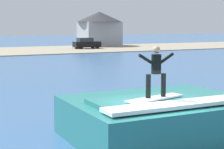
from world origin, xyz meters
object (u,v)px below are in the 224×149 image
object	(u,v)px
surfboard	(155,98)
surfer	(156,69)
wave_crest	(158,118)
house_gabled_white	(99,27)
car_far_shore	(86,43)

from	to	relation	value
surfboard	surfer	distance (m)	0.97
wave_crest	house_gabled_white	distance (m)	58.10
house_gabled_white	surfer	bearing A→B (deg)	-112.51
wave_crest	surfboard	bearing A→B (deg)	-130.21
wave_crest	house_gabled_white	xyz separation A→B (m)	(22.00, 53.70, 2.83)
surfboard	surfer	xyz separation A→B (m)	(0.05, 0.01, 0.96)
wave_crest	surfboard	world-z (taller)	surfboard
wave_crest	surfer	size ratio (longest dim) A/B	3.62
surfer	house_gabled_white	xyz separation A→B (m)	(22.54, 54.38, 1.02)
surfer	surfboard	bearing A→B (deg)	-167.76
surfer	car_far_shore	xyz separation A→B (m)	(17.25, 47.80, -1.60)
wave_crest	surfer	bearing A→B (deg)	-128.22
surfboard	house_gabled_white	distance (m)	58.93
wave_crest	car_far_shore	bearing A→B (deg)	70.47
surfer	wave_crest	bearing A→B (deg)	51.78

